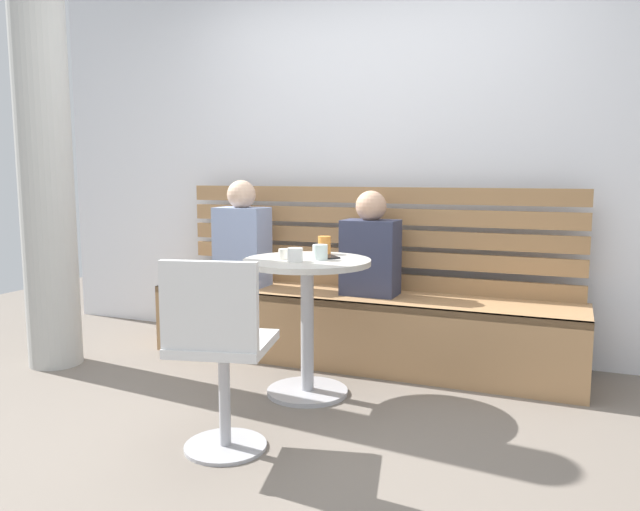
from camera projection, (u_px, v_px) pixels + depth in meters
name	position (u px, v px, depth m)	size (l,w,h in m)	color
ground	(272.00, 436.00, 2.81)	(8.00, 8.00, 0.00)	#70665B
back_wall	(381.00, 134.00, 4.12)	(5.20, 0.10, 2.90)	silver
concrete_pillar	(43.00, 138.00, 3.70)	(0.32, 0.32, 2.80)	#B2B2AD
booth_bench	(358.00, 328.00, 3.88)	(2.70, 0.52, 0.44)	#A87C51
booth_backrest	(370.00, 237.00, 4.02)	(2.65, 0.04, 0.66)	#9A7249
cafe_table	(307.00, 300.00, 3.28)	(0.68, 0.68, 0.74)	#ADADB2
white_chair	(219.00, 349.00, 2.56)	(0.48, 0.48, 0.85)	#ADADB2
person_adult	(242.00, 239.00, 4.11)	(0.34, 0.22, 0.71)	#8C9EC6
person_child_left	(371.00, 249.00, 3.80)	(0.34, 0.22, 0.65)	#333851
cup_ceramic_white	(295.00, 255.00, 3.17)	(0.08, 0.08, 0.07)	white
cup_tumbler_orange	(324.00, 245.00, 3.47)	(0.07, 0.07, 0.10)	orange
cup_glass_short	(320.00, 252.00, 3.23)	(0.08, 0.08, 0.08)	silver
cup_espresso_small	(284.00, 254.00, 3.25)	(0.06, 0.06, 0.06)	silver
phone_on_table	(330.00, 257.00, 3.32)	(0.07, 0.14, 0.01)	black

